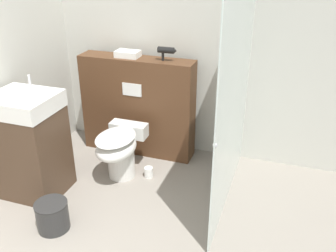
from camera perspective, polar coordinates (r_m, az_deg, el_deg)
name	(u,v)px	position (r m, az deg, el deg)	size (l,w,h in m)	color
wall_back	(182,44)	(4.13, 2.12, 12.42)	(8.00, 0.06, 2.50)	silver
partition_panel	(138,106)	(4.26, -4.62, 3.02)	(1.29, 0.28, 1.12)	#51331E
shower_glass	(235,100)	(3.27, 10.13, 3.92)	(0.04, 1.61, 2.02)	silver
toilet	(119,149)	(3.86, -7.41, -3.55)	(0.40, 0.65, 0.51)	white
sink_vanity	(30,145)	(3.76, -20.27, -2.70)	(0.59, 0.52, 1.16)	#473323
hair_drier	(167,51)	(3.91, -0.21, 11.41)	(0.20, 0.07, 0.15)	black
folded_towel	(128,54)	(4.10, -6.15, 10.87)	(0.25, 0.17, 0.07)	white
spare_toilet_roll	(149,172)	(3.97, -2.97, -7.05)	(0.09, 0.09, 0.11)	white
waste_bin	(53,216)	(3.42, -17.19, -12.93)	(0.28, 0.28, 0.26)	#2D2D2D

